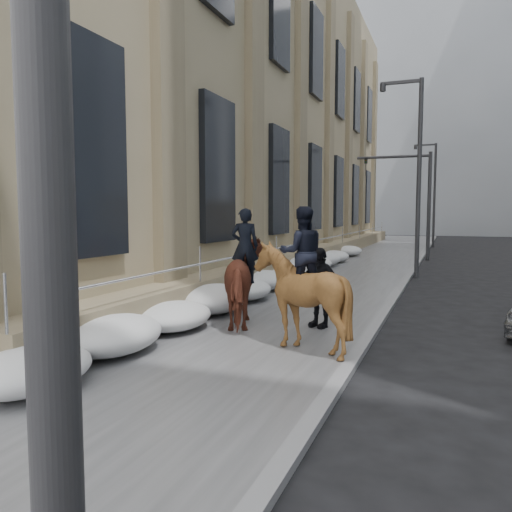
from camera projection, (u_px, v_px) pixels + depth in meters
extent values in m
plane|color=black|center=(185.00, 369.00, 8.52)|extent=(140.00, 140.00, 0.00)
cube|color=#4A4A4D|center=(324.00, 286.00, 17.79)|extent=(5.00, 80.00, 0.12)
cube|color=slate|center=(400.00, 290.00, 16.84)|extent=(0.24, 80.00, 0.12)
cube|color=#92845F|center=(276.00, 100.00, 28.22)|extent=(5.00, 44.00, 18.00)
cube|color=#7C6C50|center=(327.00, 252.00, 27.85)|extent=(1.10, 44.00, 0.90)
cylinder|color=silver|center=(335.00, 236.00, 27.61)|extent=(0.06, 42.00, 0.06)
cube|color=#7C6C50|center=(250.00, 63.00, 18.13)|extent=(0.70, 1.20, 16.20)
cube|color=black|center=(279.00, 181.00, 21.21)|extent=(0.20, 2.20, 4.50)
cube|color=slate|center=(453.00, 121.00, 61.53)|extent=(30.00, 12.00, 28.00)
cube|color=gray|center=(382.00, 165.00, 76.64)|extent=(24.00, 12.00, 20.00)
cylinder|color=#2D2D30|center=(419.00, 179.00, 20.11)|extent=(0.18, 0.18, 8.00)
cube|color=#2D2D30|center=(401.00, 82.00, 20.06)|extent=(1.60, 0.15, 0.12)
cylinder|color=#2D2D30|center=(383.00, 88.00, 20.33)|extent=(0.24, 0.24, 0.30)
cylinder|color=#2D2D30|center=(434.00, 195.00, 38.67)|extent=(0.18, 0.18, 8.00)
cube|color=#2D2D30|center=(425.00, 145.00, 38.62)|extent=(1.60, 0.15, 0.12)
cylinder|color=#2D2D30|center=(416.00, 147.00, 38.89)|extent=(0.24, 0.24, 0.30)
cylinder|color=#2D2D30|center=(429.00, 207.00, 27.58)|extent=(0.20, 0.20, 6.00)
cylinder|color=#2D2D30|center=(393.00, 157.00, 28.07)|extent=(4.00, 0.16, 0.16)
imported|color=black|center=(366.00, 167.00, 28.65)|extent=(0.18, 0.22, 1.10)
ellipsoid|color=silver|center=(114.00, 335.00, 9.00)|extent=(1.50, 2.10, 0.68)
ellipsoid|color=silver|center=(214.00, 299.00, 12.70)|extent=(1.60, 2.20, 0.72)
ellipsoid|color=silver|center=(265.00, 280.00, 16.45)|extent=(1.40, 2.00, 0.64)
ellipsoid|color=silver|center=(303.00, 266.00, 20.10)|extent=(1.70, 2.30, 0.76)
ellipsoid|color=silver|center=(324.00, 259.00, 23.85)|extent=(1.50, 2.10, 0.66)
imported|color=#4D2317|center=(248.00, 282.00, 11.28)|extent=(1.87, 2.55, 1.96)
imported|color=black|center=(251.00, 246.00, 11.35)|extent=(0.74, 0.62, 1.72)
imported|color=#503216|center=(300.00, 296.00, 9.23)|extent=(2.22, 2.32, 2.00)
imported|color=black|center=(303.00, 253.00, 9.30)|extent=(1.03, 0.94, 1.72)
imported|color=black|center=(319.00, 287.00, 11.05)|extent=(1.13, 0.78, 1.78)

